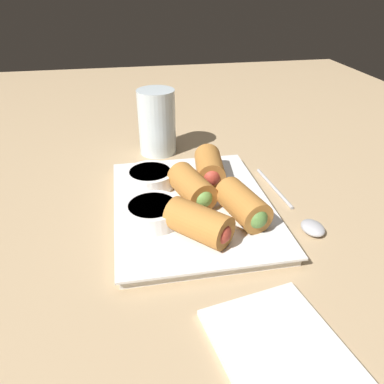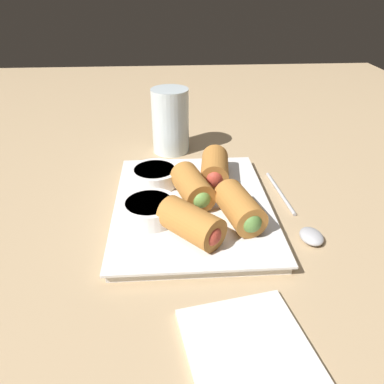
{
  "view_description": "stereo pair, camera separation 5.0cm",
  "coord_description": "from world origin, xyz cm",
  "px_view_note": "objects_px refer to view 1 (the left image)",
  "views": [
    {
      "loc": [
        -44.14,
        7.15,
        30.57
      ],
      "look_at": [
        -1.96,
        -0.63,
        5.11
      ],
      "focal_mm": 35.0,
      "sensor_mm": 36.0,
      "label": 1
    },
    {
      "loc": [
        -44.76,
        2.18,
        30.57
      ],
      "look_at": [
        -1.96,
        -0.63,
        5.11
      ],
      "focal_mm": 35.0,
      "sensor_mm": 36.0,
      "label": 2
    }
  ],
  "objects_px": {
    "dipping_bowl_far": "(150,177)",
    "drinking_glass": "(157,122)",
    "serving_plate": "(192,207)",
    "dipping_bowl_near": "(153,212)",
    "napkin": "(280,348)",
    "spoon": "(304,219)"
  },
  "relations": [
    {
      "from": "spoon",
      "to": "dipping_bowl_far",
      "type": "bearing_deg",
      "value": 60.11
    },
    {
      "from": "dipping_bowl_far",
      "to": "drinking_glass",
      "type": "xyz_separation_m",
      "value": [
        0.15,
        -0.03,
        0.03
      ]
    },
    {
      "from": "dipping_bowl_far",
      "to": "serving_plate",
      "type": "bearing_deg",
      "value": -138.64
    },
    {
      "from": "dipping_bowl_near",
      "to": "spoon",
      "type": "relative_size",
      "value": 0.38
    },
    {
      "from": "napkin",
      "to": "drinking_glass",
      "type": "relative_size",
      "value": 1.25
    },
    {
      "from": "serving_plate",
      "to": "dipping_bowl_far",
      "type": "bearing_deg",
      "value": 41.36
    },
    {
      "from": "serving_plate",
      "to": "dipping_bowl_far",
      "type": "xyz_separation_m",
      "value": [
        0.06,
        0.05,
        0.02
      ]
    },
    {
      "from": "drinking_glass",
      "to": "serving_plate",
      "type": "bearing_deg",
      "value": -173.11
    },
    {
      "from": "napkin",
      "to": "spoon",
      "type": "bearing_deg",
      "value": -30.48
    },
    {
      "from": "spoon",
      "to": "napkin",
      "type": "height_order",
      "value": "spoon"
    },
    {
      "from": "serving_plate",
      "to": "dipping_bowl_far",
      "type": "relative_size",
      "value": 3.75
    },
    {
      "from": "serving_plate",
      "to": "napkin",
      "type": "xyz_separation_m",
      "value": [
        -0.23,
        -0.04,
        -0.0
      ]
    },
    {
      "from": "spoon",
      "to": "drinking_glass",
      "type": "bearing_deg",
      "value": 32.65
    },
    {
      "from": "serving_plate",
      "to": "drinking_glass",
      "type": "height_order",
      "value": "drinking_glass"
    },
    {
      "from": "serving_plate",
      "to": "spoon",
      "type": "height_order",
      "value": "serving_plate"
    },
    {
      "from": "napkin",
      "to": "drinking_glass",
      "type": "height_order",
      "value": "drinking_glass"
    },
    {
      "from": "serving_plate",
      "to": "spoon",
      "type": "xyz_separation_m",
      "value": [
        -0.05,
        -0.14,
        -0.0
      ]
    },
    {
      "from": "dipping_bowl_near",
      "to": "spoon",
      "type": "xyz_separation_m",
      "value": [
        -0.02,
        -0.2,
        -0.02
      ]
    },
    {
      "from": "spoon",
      "to": "serving_plate",
      "type": "bearing_deg",
      "value": 69.66
    },
    {
      "from": "serving_plate",
      "to": "dipping_bowl_near",
      "type": "bearing_deg",
      "value": 120.11
    },
    {
      "from": "drinking_glass",
      "to": "spoon",
      "type": "bearing_deg",
      "value": -147.35
    },
    {
      "from": "dipping_bowl_far",
      "to": "drinking_glass",
      "type": "distance_m",
      "value": 0.15
    }
  ]
}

